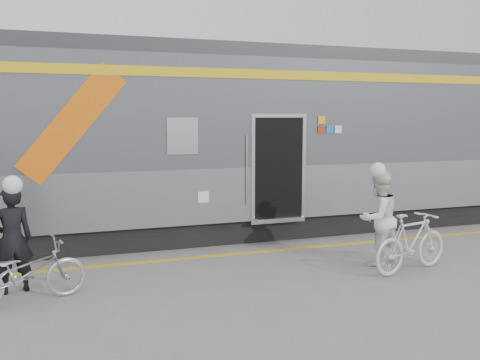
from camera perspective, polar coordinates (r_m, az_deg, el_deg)
name	(u,v)px	position (r m, az deg, el deg)	size (l,w,h in m)	color
ground	(259,292)	(7.79, 2.16, -12.50)	(90.00, 90.00, 0.00)	slate
train	(159,143)	(11.22, -9.05, 4.17)	(24.00, 3.17, 4.10)	black
safety_strip	(219,255)	(9.74, -2.37, -8.44)	(24.00, 0.12, 0.01)	gold
man	(12,240)	(8.29, -24.23, -6.11)	(0.59, 0.39, 1.61)	black
bicycle_left	(25,273)	(7.83, -23.01, -9.55)	(0.59, 1.69, 0.89)	#B6B8BF
woman	(378,218)	(9.30, 15.25, -4.15)	(0.81, 0.63, 1.67)	white
bicycle_right	(411,242)	(9.11, 18.70, -6.64)	(0.48, 1.69, 1.01)	silver
helmet_man	(8,176)	(8.14, -24.57, 0.40)	(0.28, 0.28, 0.28)	white
helmet_woman	(380,163)	(9.17, 15.45, 1.81)	(0.27, 0.27, 0.27)	white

